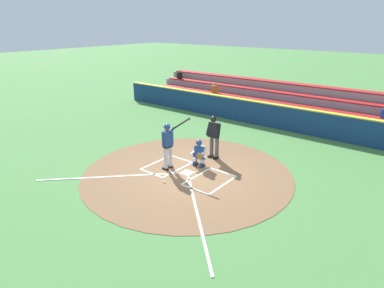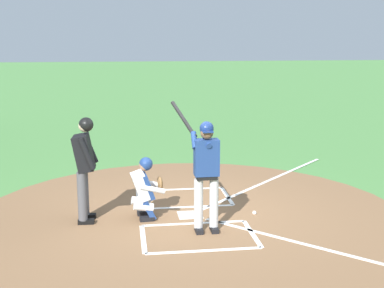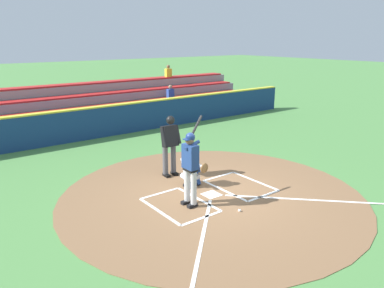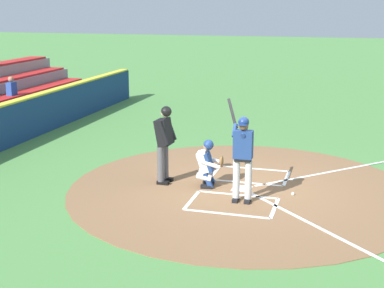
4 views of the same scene
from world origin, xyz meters
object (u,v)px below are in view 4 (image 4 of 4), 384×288
at_px(catcher, 208,162).
at_px(baseball, 293,194).
at_px(plate_umpire, 164,139).
at_px(batter, 243,153).

distance_m(catcher, baseball, 2.06).
xyz_separation_m(plate_umpire, baseball, (0.04, 3.03, -1.04)).
height_order(batter, baseball, batter).
bearing_deg(batter, plate_umpire, -110.62).
relative_size(plate_umpire, baseball, 25.20).
bearing_deg(baseball, plate_umpire, -90.84).
xyz_separation_m(catcher, baseball, (0.08, 1.99, -0.55)).
distance_m(batter, catcher, 1.34).
bearing_deg(baseball, catcher, -92.21).
xyz_separation_m(batter, catcher, (-0.79, -0.96, -0.51)).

